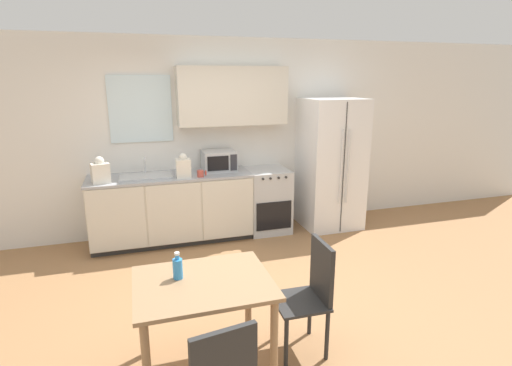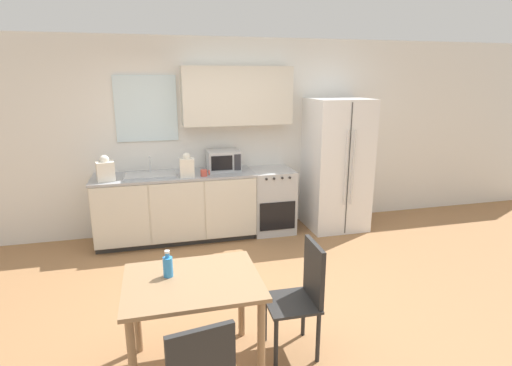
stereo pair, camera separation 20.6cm
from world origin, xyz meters
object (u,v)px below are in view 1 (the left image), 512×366
(oven_range, at_px, (267,200))
(refrigerator, at_px, (331,164))
(dining_table, at_px, (204,297))
(coffee_mug, at_px, (201,173))
(drink_bottle, at_px, (178,268))
(dining_chair_side, at_px, (311,289))
(microwave, at_px, (219,160))

(oven_range, bearing_deg, refrigerator, -4.17)
(dining_table, bearing_deg, refrigerator, 47.79)
(coffee_mug, relative_size, drink_bottle, 0.59)
(refrigerator, height_order, dining_chair_side, refrigerator)
(refrigerator, distance_m, dining_table, 3.48)
(drink_bottle, bearing_deg, oven_range, 58.84)
(oven_range, height_order, coffee_mug, coffee_mug)
(refrigerator, relative_size, microwave, 4.23)
(microwave, height_order, dining_chair_side, microwave)
(oven_range, relative_size, refrigerator, 0.48)
(oven_range, bearing_deg, drink_bottle, -121.16)
(refrigerator, relative_size, dining_chair_side, 2.03)
(dining_table, xyz_separation_m, drink_bottle, (-0.17, 0.10, 0.21))
(oven_range, distance_m, microwave, 0.91)
(refrigerator, distance_m, dining_chair_side, 2.97)
(oven_range, xyz_separation_m, refrigerator, (0.96, -0.07, 0.49))
(dining_table, distance_m, drink_bottle, 0.28)
(microwave, distance_m, dining_chair_side, 2.76)
(dining_chair_side, relative_size, drink_bottle, 4.57)
(oven_range, xyz_separation_m, drink_bottle, (-1.54, -2.54, 0.39))
(microwave, xyz_separation_m, coffee_mug, (-0.31, -0.31, -0.09))
(dining_table, xyz_separation_m, dining_chair_side, (0.87, 0.02, -0.10))
(dining_table, bearing_deg, coffee_mug, 80.68)
(coffee_mug, bearing_deg, dining_table, -99.32)
(refrigerator, bearing_deg, coffee_mug, -175.60)
(oven_range, distance_m, refrigerator, 1.08)
(dining_chair_side, bearing_deg, oven_range, -9.68)
(oven_range, xyz_separation_m, microwave, (-0.67, 0.09, 0.61))
(oven_range, relative_size, drink_bottle, 4.45)
(refrigerator, distance_m, coffee_mug, 1.94)
(refrigerator, distance_m, microwave, 1.64)
(oven_range, relative_size, dining_chair_side, 0.97)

